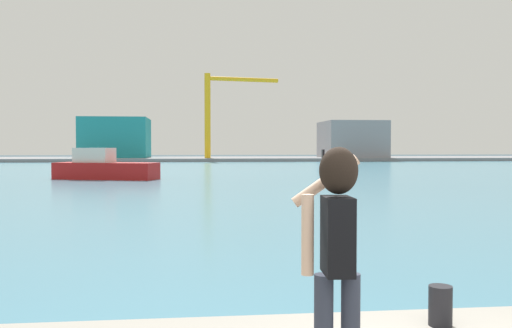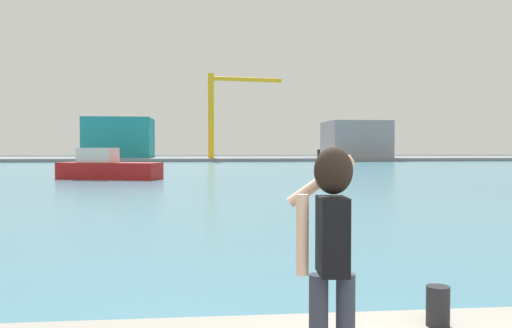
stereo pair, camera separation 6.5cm
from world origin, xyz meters
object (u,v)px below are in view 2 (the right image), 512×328
object	(u,v)px
boat_moored	(107,168)
warehouse_left	(120,138)
person_photographer	(331,240)
harbor_bollard	(438,306)
port_crane	(222,105)
warehouse_right	(356,139)

from	to	relation	value
boat_moored	warehouse_left	size ratio (longest dim) A/B	0.69
boat_moored	person_photographer	bearing A→B (deg)	-59.60
harbor_bollard	port_crane	xyz separation A→B (m)	(1.35, 85.14, 8.60)
person_photographer	port_crane	size ratio (longest dim) A/B	0.12
harbor_bollard	warehouse_right	world-z (taller)	warehouse_right
boat_moored	port_crane	size ratio (longest dim) A/B	0.56
warehouse_right	port_crane	size ratio (longest dim) A/B	0.77
warehouse_left	warehouse_right	bearing A→B (deg)	-6.26
harbor_bollard	person_photographer	bearing A→B (deg)	-138.90
person_photographer	harbor_bollard	bearing A→B (deg)	-45.11
person_photographer	warehouse_right	size ratio (longest dim) A/B	0.16
boat_moored	warehouse_right	xyz separation A→B (m)	(33.92, 51.98, 2.86)
harbor_bollard	boat_moored	bearing A→B (deg)	104.35
person_photographer	port_crane	xyz separation A→B (m)	(2.70, 86.33, 7.73)
warehouse_right	person_photographer	bearing A→B (deg)	-106.50
harbor_bollard	warehouse_left	world-z (taller)	warehouse_left
warehouse_left	port_crane	world-z (taller)	port_crane
warehouse_right	port_crane	bearing A→B (deg)	-174.62
warehouse_left	warehouse_right	distance (m)	41.46
person_photographer	harbor_bollard	world-z (taller)	person_photographer
boat_moored	warehouse_right	world-z (taller)	warehouse_right
harbor_bollard	port_crane	size ratio (longest dim) A/B	0.03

